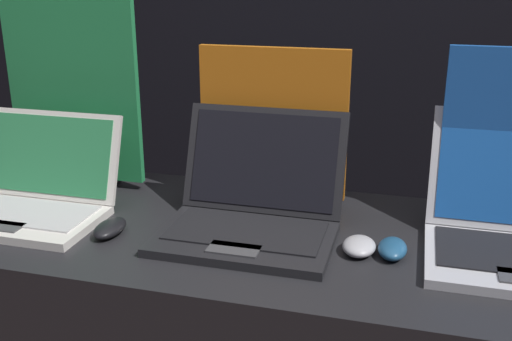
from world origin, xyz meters
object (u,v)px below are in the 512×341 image
promo_stand_front (73,95)px  mouse_back (392,249)px  laptop_front (32,193)px  mouse_middle (359,246)px  mouse_front (110,228)px  laptop_middle (252,206)px  promo_stand_middle (273,131)px

promo_stand_front → mouse_back: size_ratio=5.40×
laptop_front → promo_stand_front: promo_stand_front is taller
promo_stand_front → mouse_middle: size_ratio=5.56×
laptop_front → mouse_front: laptop_front is taller
laptop_middle → promo_stand_middle: (0.00, 0.19, 0.13)m
promo_stand_front → mouse_back: bearing=-14.5°
promo_stand_middle → mouse_back: size_ratio=4.06×
laptop_middle → mouse_middle: size_ratio=4.10×
laptop_front → laptop_middle: size_ratio=0.97×
laptop_front → mouse_front: (0.24, -0.06, -0.04)m
promo_stand_front → mouse_front: bearing=-49.8°
laptop_front → laptop_middle: 0.56m
promo_stand_middle → mouse_middle: bearing=-43.9°
mouse_front → mouse_middle: mouse_middle is taller
mouse_front → promo_stand_middle: (0.31, 0.30, 0.18)m
mouse_back → mouse_front: bearing=-174.6°
laptop_front → mouse_front: 0.25m
promo_stand_front → laptop_middle: 0.62m
laptop_middle → mouse_middle: bearing=-11.4°
mouse_middle → promo_stand_middle: promo_stand_middle is taller
mouse_front → mouse_back: 0.64m
laptop_front → mouse_middle: (0.81, -0.00, -0.04)m
mouse_back → mouse_middle: bearing=-176.2°
mouse_middle → mouse_back: size_ratio=0.97×
laptop_middle → mouse_middle: 0.26m
mouse_front → laptop_front: bearing=166.1°
mouse_front → mouse_middle: size_ratio=1.16×
mouse_middle → promo_stand_front: bearing=164.0°
mouse_front → promo_stand_middle: 0.47m
mouse_middle → laptop_front: bearing=179.7°
promo_stand_front → laptop_middle: size_ratio=1.36×
laptop_front → mouse_back: (0.88, 0.00, -0.04)m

